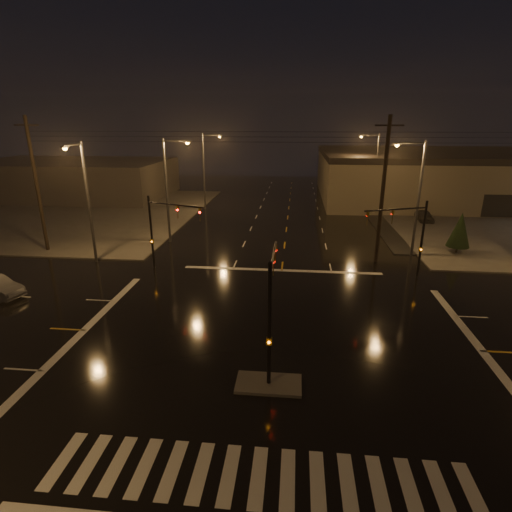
# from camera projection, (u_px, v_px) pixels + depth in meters

# --- Properties ---
(ground) EXTENTS (140.00, 140.00, 0.00)m
(ground) POSITION_uv_depth(u_px,v_px,m) (274.00, 340.00, 22.05)
(ground) COLOR black
(ground) RESTS_ON ground
(sidewalk_nw) EXTENTS (36.00, 36.00, 0.12)m
(sidewalk_nw) POSITION_uv_depth(u_px,v_px,m) (63.00, 212.00, 53.19)
(sidewalk_nw) COLOR #42403B
(sidewalk_nw) RESTS_ON ground
(median_island) EXTENTS (3.00, 1.60, 0.15)m
(median_island) POSITION_uv_depth(u_px,v_px,m) (269.00, 384.00, 18.26)
(median_island) COLOR #42403B
(median_island) RESTS_ON ground
(crosswalk) EXTENTS (15.00, 2.60, 0.01)m
(crosswalk) POSITION_uv_depth(u_px,v_px,m) (258.00, 477.00, 13.57)
(crosswalk) COLOR beige
(crosswalk) RESTS_ON ground
(stop_bar_far) EXTENTS (16.00, 0.50, 0.01)m
(stop_bar_far) POSITION_uv_depth(u_px,v_px,m) (282.00, 270.00, 32.42)
(stop_bar_far) COLOR beige
(stop_bar_far) RESTS_ON ground
(commercial_block) EXTENTS (30.00, 18.00, 5.60)m
(commercial_block) POSITION_uv_depth(u_px,v_px,m) (72.00, 179.00, 64.10)
(commercial_block) COLOR #453F3C
(commercial_block) RESTS_ON ground
(signal_mast_median) EXTENTS (0.25, 4.59, 6.00)m
(signal_mast_median) POSITION_uv_depth(u_px,v_px,m) (271.00, 302.00, 17.96)
(signal_mast_median) COLOR black
(signal_mast_median) RESTS_ON ground
(signal_mast_ne) EXTENTS (4.84, 1.86, 6.00)m
(signal_mast_ne) POSITION_uv_depth(u_px,v_px,m) (411.00, 231.00, 29.49)
(signal_mast_ne) COLOR black
(signal_mast_ne) RESTS_ON ground
(signal_mast_nw) EXTENTS (4.84, 1.86, 6.00)m
(signal_mast_nw) POSITION_uv_depth(u_px,v_px,m) (161.00, 225.00, 31.31)
(signal_mast_nw) COLOR black
(signal_mast_nw) RESTS_ON ground
(streetlight_1) EXTENTS (2.77, 0.32, 10.00)m
(streetlight_1) POSITION_uv_depth(u_px,v_px,m) (169.00, 184.00, 38.24)
(streetlight_1) COLOR #38383A
(streetlight_1) RESTS_ON ground
(streetlight_2) EXTENTS (2.77, 0.32, 10.00)m
(streetlight_2) POSITION_uv_depth(u_px,v_px,m) (206.00, 166.00, 53.32)
(streetlight_2) COLOR #38383A
(streetlight_2) RESTS_ON ground
(streetlight_3) EXTENTS (2.77, 0.32, 10.00)m
(streetlight_3) POSITION_uv_depth(u_px,v_px,m) (416.00, 191.00, 34.22)
(streetlight_3) COLOR #38383A
(streetlight_3) RESTS_ON ground
(streetlight_4) EXTENTS (2.77, 0.32, 10.00)m
(streetlight_4) POSITION_uv_depth(u_px,v_px,m) (374.00, 167.00, 53.07)
(streetlight_4) COLOR #38383A
(streetlight_4) RESTS_ON ground
(streetlight_5) EXTENTS (0.32, 2.77, 10.00)m
(streetlight_5) POSITION_uv_depth(u_px,v_px,m) (86.00, 195.00, 32.28)
(streetlight_5) COLOR #38383A
(streetlight_5) RESTS_ON ground
(utility_pole_0) EXTENTS (2.20, 0.32, 12.00)m
(utility_pole_0) POSITION_uv_depth(u_px,v_px,m) (37.00, 185.00, 35.40)
(utility_pole_0) COLOR black
(utility_pole_0) RESTS_ON ground
(utility_pole_1) EXTENTS (2.20, 0.32, 12.00)m
(utility_pole_1) POSITION_uv_depth(u_px,v_px,m) (383.00, 191.00, 32.53)
(utility_pole_1) COLOR black
(utility_pole_1) RESTS_ON ground
(conifer_0) EXTENTS (2.00, 2.00, 3.83)m
(conifer_0) POSITION_uv_depth(u_px,v_px,m) (460.00, 230.00, 35.80)
(conifer_0) COLOR black
(conifer_0) RESTS_ON ground
(car_parked) EXTENTS (1.69, 4.02, 1.36)m
(car_parked) POSITION_uv_depth(u_px,v_px,m) (424.00, 216.00, 48.10)
(car_parked) COLOR black
(car_parked) RESTS_ON ground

